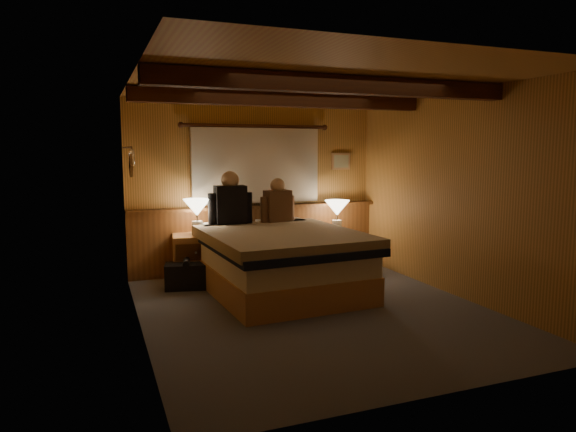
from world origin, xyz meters
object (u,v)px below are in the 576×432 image
person_left (230,202)px  duffel_bag (187,275)px  nightstand_left (195,258)px  person_right (278,204)px  bed (279,260)px  lamp_left (197,210)px  lamp_right (337,210)px  nightstand_right (338,251)px

person_left → duffel_bag: (-0.64, -0.26, -0.87)m
nightstand_left → person_right: (1.12, -0.12, 0.68)m
bed → duffel_bag: bed is taller
nightstand_left → person_left: size_ratio=0.86×
lamp_left → person_right: (1.08, -0.13, 0.05)m
lamp_right → nightstand_left: bearing=178.4°
nightstand_left → nightstand_right: bearing=5.5°
nightstand_left → person_left: person_left is taller
lamp_right → person_left: (-1.58, -0.02, 0.17)m
person_left → lamp_left: bearing=168.7°
bed → nightstand_left: 1.24m
bed → person_left: 1.10m
nightstand_left → person_right: size_ratio=1.00×
nightstand_left → lamp_left: (0.04, 0.01, 0.64)m
bed → person_right: 1.00m
lamp_left → person_left: 0.45m
bed → person_left: (-0.39, 0.80, 0.65)m
bed → person_right: person_right is taller
lamp_right → person_left: bearing=-179.2°
person_right → nightstand_right: bearing=-6.8°
nightstand_right → person_right: (-0.95, -0.04, 0.72)m
nightstand_left → lamp_left: 0.64m
person_right → lamp_left: bearing=163.8°
nightstand_left → person_right: person_right is taller
person_left → duffel_bag: bearing=-157.6°
lamp_right → duffel_bag: lamp_right is taller
person_right → person_left: bearing=167.0°
bed → nightstand_left: size_ratio=3.70×
lamp_left → lamp_right: 2.01m
lamp_left → duffel_bag: size_ratio=0.81×
nightstand_left → lamp_right: 2.12m
bed → lamp_left: bearing=129.2°
bed → lamp_right: lamp_right is taller
lamp_left → person_left: (0.43, -0.09, 0.09)m
nightstand_right → lamp_right: bearing=145.8°
bed → lamp_right: size_ratio=4.95×
lamp_left → lamp_right: size_ratio=1.01×
person_left → duffel_bag: 1.11m
nightstand_right → duffel_bag: (-2.24, -0.26, -0.11)m
nightstand_left → bed: bearing=-38.1°
lamp_right → nightstand_right: bearing=-40.8°
person_right → nightstand_left: bearing=164.5°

